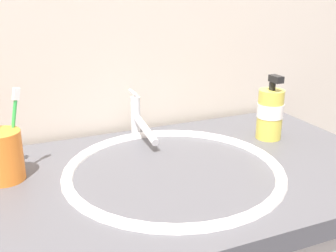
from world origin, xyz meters
TOP-DOWN VIEW (x-y plane):
  - sink_basin at (0.03, 0.00)m, footprint 0.46×0.46m
  - faucet at (0.03, 0.21)m, footprint 0.02×0.18m
  - toothbrush_cup at (-0.29, 0.10)m, footprint 0.08×0.08m
  - toothbrush_green at (-0.27, 0.11)m, footprint 0.05×0.03m
  - soap_dispenser at (0.33, 0.08)m, footprint 0.06×0.06m

SIDE VIEW (x-z plane):
  - sink_basin at x=0.03m, z-range 0.74..0.84m
  - faucet at x=0.03m, z-range 0.81..0.93m
  - toothbrush_cup at x=-0.29m, z-range 0.82..0.92m
  - soap_dispenser at x=0.33m, z-range 0.81..0.97m
  - toothbrush_green at x=-0.27m, z-range 0.84..1.01m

